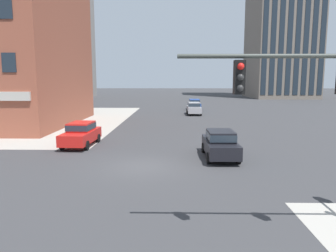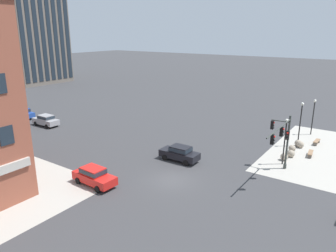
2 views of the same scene
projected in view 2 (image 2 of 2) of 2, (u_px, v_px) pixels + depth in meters
name	position (u px, v px, depth m)	size (l,w,h in m)	color
ground_plane	(172.00, 180.00, 30.67)	(320.00, 320.00, 0.00)	#38383A
traffic_signal_main	(282.00, 137.00, 31.16)	(7.29, 2.09, 5.69)	#383D38
bollard_sphere_curb_a	(284.00, 157.00, 35.27)	(0.82, 0.82, 0.82)	gray
bollard_sphere_curb_b	(291.00, 154.00, 36.17)	(0.82, 0.82, 0.82)	gray
bollard_sphere_curb_c	(292.00, 148.00, 37.82)	(0.82, 0.82, 0.82)	gray
bollard_sphere_curb_d	(298.00, 143.00, 39.63)	(0.82, 0.82, 0.82)	gray
bollard_sphere_curb_e	(300.00, 145.00, 39.09)	(0.82, 0.82, 0.82)	gray
bench_near_signal	(310.00, 153.00, 36.52)	(1.84, 0.67, 0.49)	#8E6B4C
bench_mid_block	(317.00, 142.00, 40.39)	(1.82, 0.56, 0.49)	#8E6B4C
street_lamp_corner_near	(285.00, 136.00, 33.49)	(0.36, 0.36, 5.03)	black
street_lamp_mid_sidewalk	(301.00, 119.00, 38.85)	(0.36, 0.36, 5.54)	black
street_lamp_corner_far	(313.00, 113.00, 43.39)	(0.36, 0.36, 4.93)	black
car_main_northbound_near	(180.00, 153.00, 35.07)	(1.93, 4.42, 1.68)	black
car_main_northbound_far	(22.00, 113.00, 52.26)	(1.98, 4.44, 1.68)	#23479E
car_main_southbound_near	(46.00, 120.00, 48.09)	(1.92, 4.42, 1.68)	#99999E
car_cross_eastbound	(94.00, 176.00, 29.52)	(2.03, 4.47, 1.68)	red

